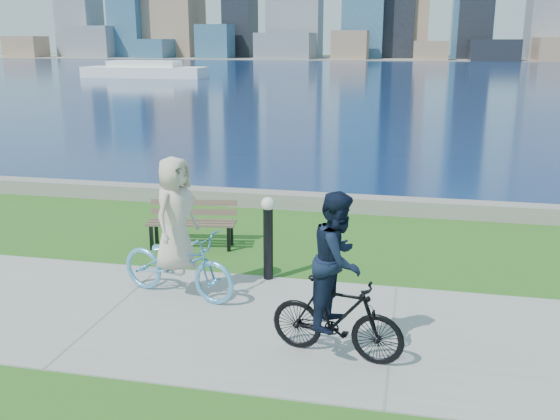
{
  "coord_description": "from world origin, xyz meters",
  "views": [
    {
      "loc": [
        0.17,
        -7.63,
        3.79
      ],
      "look_at": [
        -1.94,
        2.0,
        1.1
      ],
      "focal_mm": 40.0,
      "sensor_mm": 36.0,
      "label": 1
    }
  ],
  "objects_px": {
    "cyclist_man": "(337,290)",
    "bollard_lamp": "(268,233)",
    "cyclist_woman": "(177,246)",
    "park_bench": "(192,219)"
  },
  "relations": [
    {
      "from": "park_bench",
      "to": "cyclist_woman",
      "type": "xyz_separation_m",
      "value": [
        0.63,
        -2.37,
        0.3
      ]
    },
    {
      "from": "bollard_lamp",
      "to": "cyclist_woman",
      "type": "distance_m",
      "value": 1.53
    },
    {
      "from": "park_bench",
      "to": "bollard_lamp",
      "type": "xyz_separation_m",
      "value": [
        1.81,
        -1.39,
        0.27
      ]
    },
    {
      "from": "park_bench",
      "to": "cyclist_woman",
      "type": "distance_m",
      "value": 2.47
    },
    {
      "from": "park_bench",
      "to": "cyclist_woman",
      "type": "height_order",
      "value": "cyclist_woman"
    },
    {
      "from": "cyclist_woman",
      "to": "cyclist_man",
      "type": "bearing_deg",
      "value": -103.35
    },
    {
      "from": "cyclist_woman",
      "to": "bollard_lamp",
      "type": "bearing_deg",
      "value": -35.53
    },
    {
      "from": "park_bench",
      "to": "cyclist_man",
      "type": "bearing_deg",
      "value": -58.12
    },
    {
      "from": "bollard_lamp",
      "to": "cyclist_woman",
      "type": "bearing_deg",
      "value": -140.05
    },
    {
      "from": "cyclist_man",
      "to": "bollard_lamp",
      "type": "bearing_deg",
      "value": 42.38
    }
  ]
}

